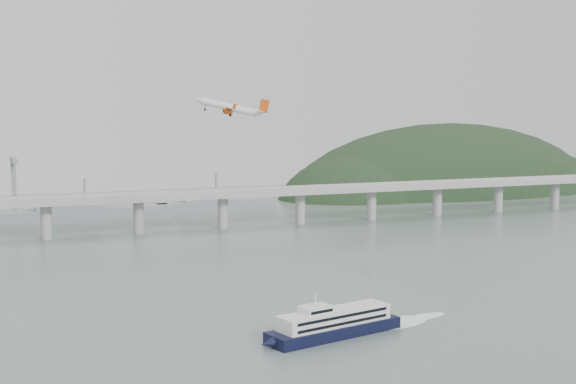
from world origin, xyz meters
name	(u,v)px	position (x,y,z in m)	size (l,w,h in m)	color
ground	(351,311)	(0.00, 0.00, 0.00)	(900.00, 900.00, 0.00)	slate
bridge	(188,201)	(-1.15, 200.00, 17.65)	(800.00, 22.00, 23.90)	#999996
headland	(462,213)	(285.18, 331.75, -19.34)	(365.00, 155.00, 156.00)	black
ferry	(334,324)	(-18.49, -24.30, 3.79)	(73.35, 24.36, 13.97)	black
airliner	(232,108)	(-12.36, 88.08, 69.95)	(31.18, 29.13, 9.76)	white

